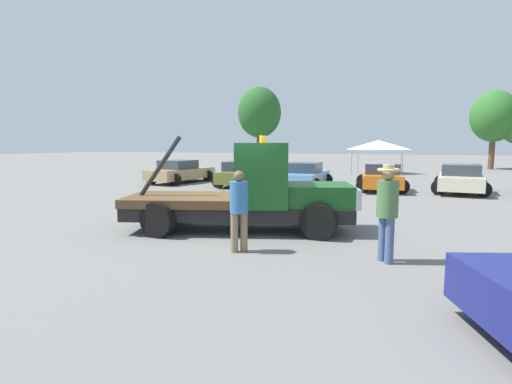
# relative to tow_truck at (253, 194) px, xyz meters

# --- Properties ---
(ground_plane) EXTENTS (160.00, 160.00, 0.00)m
(ground_plane) POSITION_rel_tow_truck_xyz_m (-0.36, -0.12, -0.97)
(ground_plane) COLOR slate
(tow_truck) EXTENTS (6.27, 3.67, 2.52)m
(tow_truck) POSITION_rel_tow_truck_xyz_m (0.00, 0.00, 0.00)
(tow_truck) COLOR black
(tow_truck) RESTS_ON ground
(person_near_truck) EXTENTS (0.42, 0.42, 1.91)m
(person_near_truck) POSITION_rel_tow_truck_xyz_m (3.50, -1.69, 0.15)
(person_near_truck) COLOR #475B84
(person_near_truck) RESTS_ON ground
(person_at_hood) EXTENTS (0.39, 0.39, 1.74)m
(person_at_hood) POSITION_rel_tow_truck_xyz_m (0.54, -2.07, 0.03)
(person_at_hood) COLOR #847051
(person_at_hood) RESTS_ON ground
(parked_car_tan) EXTENTS (2.79, 4.61, 1.34)m
(parked_car_tan) POSITION_rel_tow_truck_xyz_m (-8.91, 10.42, -0.32)
(parked_car_tan) COLOR tan
(parked_car_tan) RESTS_ON ground
(parked_car_olive) EXTENTS (2.95, 4.70, 1.34)m
(parked_car_olive) POSITION_rel_tow_truck_xyz_m (-4.93, 10.40, -0.32)
(parked_car_olive) COLOR olive
(parked_car_olive) RESTS_ON ground
(parked_car_skyblue) EXTENTS (2.48, 4.53, 1.34)m
(parked_car_skyblue) POSITION_rel_tow_truck_xyz_m (-1.37, 10.33, -0.32)
(parked_car_skyblue) COLOR #669ED1
(parked_car_skyblue) RESTS_ON ground
(parked_car_orange) EXTENTS (2.74, 4.40, 1.34)m
(parked_car_orange) POSITION_rel_tow_truck_xyz_m (2.40, 10.91, -0.33)
(parked_car_orange) COLOR orange
(parked_car_orange) RESTS_ON ground
(parked_car_cream) EXTENTS (2.66, 4.78, 1.34)m
(parked_car_cream) POSITION_rel_tow_truck_xyz_m (5.95, 11.36, -0.32)
(parked_car_cream) COLOR beige
(parked_car_cream) RESTS_ON ground
(canopy_tent_white) EXTENTS (3.57, 3.57, 2.56)m
(canopy_tent_white) POSITION_rel_tow_truck_xyz_m (1.19, 22.65, 1.22)
(canopy_tent_white) COLOR #9E9EA3
(canopy_tent_white) RESTS_ON ground
(tree_left) EXTENTS (3.93, 3.93, 7.01)m
(tree_left) POSITION_rel_tow_truck_xyz_m (10.21, 31.64, 3.73)
(tree_left) COLOR brown
(tree_left) RESTS_ON ground
(tree_right) EXTENTS (4.71, 4.71, 8.41)m
(tree_right) POSITION_rel_tow_truck_xyz_m (-12.16, 31.47, 4.67)
(tree_right) COLOR brown
(tree_right) RESTS_ON ground
(traffic_cone) EXTENTS (0.40, 0.40, 0.55)m
(traffic_cone) POSITION_rel_tow_truck_xyz_m (-3.09, 4.44, -0.72)
(traffic_cone) COLOR black
(traffic_cone) RESTS_ON ground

